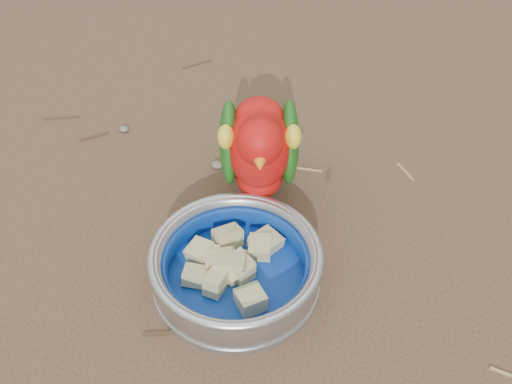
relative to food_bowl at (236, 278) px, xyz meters
The scene contains 6 objects.
ground 0.07m from the food_bowl, 164.26° to the right, with size 60.00×60.00×0.00m, color brown.
food_bowl is the anchor object (origin of this frame).
bowl_wall 0.03m from the food_bowl, ahead, with size 0.22×0.22×0.04m, color #B2B2BA, non-canonical shape.
fruit_wedges 0.02m from the food_bowl, ahead, with size 0.13×0.13×0.03m, color tan, non-canonical shape.
lory_parrot 0.17m from the food_bowl, 110.22° to the left, with size 0.11×0.23×0.19m, color red, non-canonical shape.
ground_debris 0.12m from the food_bowl, 151.32° to the left, with size 0.90×0.80×0.01m, color tan, non-canonical shape.
Camera 1 is at (0.34, -0.36, 0.61)m, focal length 40.00 mm.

